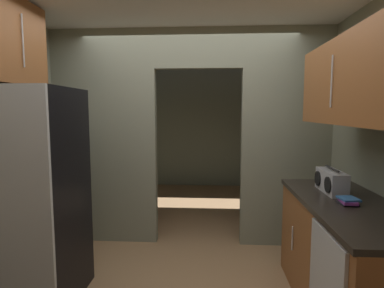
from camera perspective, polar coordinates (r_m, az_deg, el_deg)
kitchen_partition at (r=3.79m, az=-1.01°, el=2.22°), size 3.33×0.12×2.59m
adjoining_room_shell at (r=5.84m, az=0.97°, el=2.78°), size 3.33×3.08×2.59m
refrigerator at (r=2.99m, az=-27.09°, el=-8.52°), size 0.73×0.77×1.81m
lower_cabinet_run at (r=2.86m, az=26.38°, el=-18.52°), size 0.68×1.65×0.93m
upper_cabinet_counterside at (r=2.63m, az=27.80°, el=10.06°), size 0.36×1.48×0.63m
upper_cabinet_fridgeside at (r=3.17m, az=-31.26°, el=15.71°), size 0.36×0.80×0.72m
boombox at (r=2.95m, az=23.96°, el=-6.24°), size 0.15×0.41×0.22m
book_stack at (r=2.66m, az=26.48°, el=-9.25°), size 0.15×0.17×0.05m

